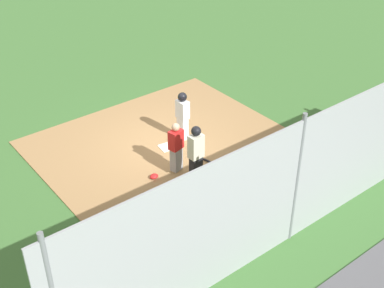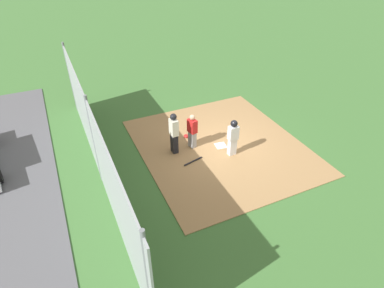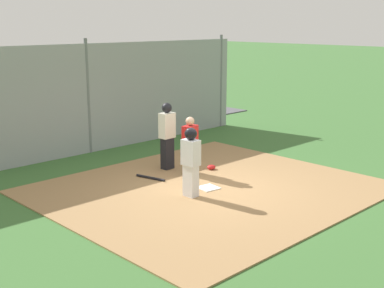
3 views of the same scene
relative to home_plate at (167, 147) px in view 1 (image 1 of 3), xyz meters
name	(u,v)px [view 1 (image 1 of 3)]	position (x,y,z in m)	size (l,w,h in m)	color
ground_plane	(167,148)	(0.00, 0.00, -0.04)	(140.00, 140.00, 0.00)	#3D6B33
dirt_infield	(167,148)	(0.00, 0.00, -0.03)	(7.20, 6.40, 0.03)	#9E774C
home_plate	(167,147)	(0.00, 0.00, 0.00)	(0.44, 0.44, 0.02)	white
catcher	(176,147)	(-0.46, -1.09, 0.75)	(0.43, 0.34, 1.48)	#9E9EA3
umpire	(196,154)	(-0.41, -1.89, 0.91)	(0.39, 0.28, 1.75)	black
runner	(183,113)	(0.67, 0.12, 0.86)	(0.27, 0.39, 1.55)	silver
baseball_bat	(212,163)	(0.50, -1.49, 0.02)	(0.06, 0.06, 0.85)	black
catcher_mask	(154,176)	(-1.19, -1.03, 0.05)	(0.24, 0.20, 0.12)	red
backstop_fence	(296,183)	(0.00, -4.89, 1.56)	(12.00, 0.10, 3.35)	#93999E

